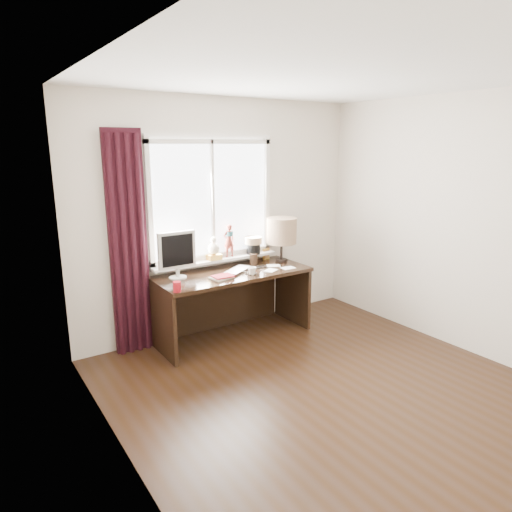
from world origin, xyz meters
TOP-DOWN VIEW (x-y plane):
  - floor at (0.00, 0.00)m, footprint 3.50×4.00m
  - ceiling at (0.00, 0.00)m, footprint 3.50×4.00m
  - wall_back at (0.00, 2.00)m, footprint 3.50×0.00m
  - wall_left at (-1.75, 0.00)m, footprint 0.00×4.00m
  - wall_right at (1.75, 0.00)m, footprint 0.00×4.00m
  - laptop at (-0.05, 1.62)m, footprint 0.43×0.39m
  - mug at (0.02, 1.43)m, footprint 0.12×0.12m
  - red_cup at (-0.88, 1.34)m, footprint 0.07×0.07m
  - window at (-0.13, 1.95)m, footprint 1.52×0.23m
  - curtain at (-1.13, 1.91)m, footprint 0.38×0.09m
  - desk at (-0.10, 1.73)m, footprint 1.70×0.70m
  - monitor at (-0.69, 1.74)m, footprint 0.40×0.18m
  - notebook_stack at (-0.32, 1.48)m, footprint 0.25×0.20m
  - brush_holder at (0.28, 1.80)m, footprint 0.09×0.09m
  - icon_frame at (0.53, 1.90)m, footprint 0.10×0.03m
  - table_lamp at (0.62, 1.71)m, footprint 0.35×0.35m
  - loose_papers at (0.40, 1.49)m, footprint 0.39×0.31m
  - desk_cables at (0.16, 1.56)m, footprint 0.40×0.33m

SIDE VIEW (x-z plane):
  - floor at x=0.00m, z-range 0.00..0.00m
  - desk at x=-0.10m, z-range 0.13..0.88m
  - loose_papers at x=0.40m, z-range 0.75..0.75m
  - desk_cables at x=0.16m, z-range 0.75..0.76m
  - laptop at x=-0.05m, z-range 0.75..0.78m
  - notebook_stack at x=-0.32m, z-range 0.75..0.78m
  - mug at x=0.02m, z-range 0.75..0.84m
  - red_cup at x=-0.88m, z-range 0.75..0.85m
  - brush_holder at x=0.28m, z-range 0.69..0.94m
  - icon_frame at x=0.53m, z-range 0.75..0.88m
  - monitor at x=-0.69m, z-range 0.78..1.27m
  - table_lamp at x=0.62m, z-range 0.85..1.37m
  - curtain at x=-1.13m, z-range -0.01..2.24m
  - wall_back at x=0.00m, z-range 0.00..2.60m
  - wall_left at x=-1.75m, z-range 0.00..2.60m
  - wall_right at x=1.75m, z-range 0.00..2.60m
  - window at x=-0.13m, z-range 0.61..2.01m
  - ceiling at x=0.00m, z-range 2.60..2.60m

